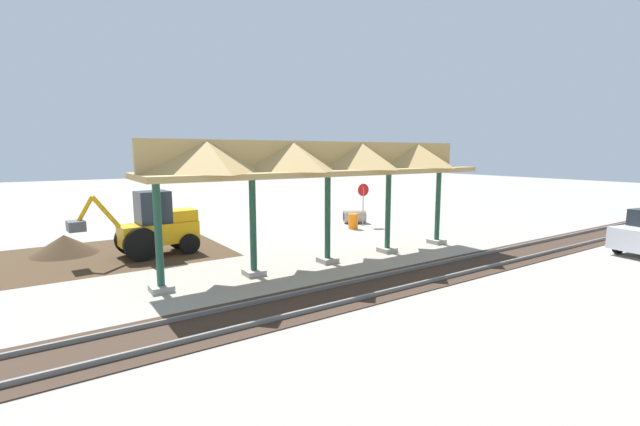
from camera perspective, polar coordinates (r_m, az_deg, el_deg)
name	(u,v)px	position (r m, az deg, el deg)	size (l,w,h in m)	color
ground_plane	(334,234)	(23.52, 1.82, -2.85)	(120.00, 120.00, 0.00)	gray
dirt_work_zone	(113,254)	(21.10, -25.93, -4.95)	(9.47, 7.00, 0.01)	#42301E
platform_canopy	(328,160)	(17.06, 1.04, 7.04)	(14.37, 3.20, 4.90)	#9E998E
rail_tracks	(458,267)	(17.62, 17.96, -6.92)	(60.00, 2.58, 0.15)	slate
stop_sign	(363,195)	(26.12, 5.78, 2.35)	(0.76, 0.13, 2.58)	gray
backhoe	(155,226)	(19.93, -21.10, -1.69)	(5.12, 1.90, 2.82)	orange
dirt_mound	(65,254)	(22.16, -30.84, -4.71)	(5.58, 5.58, 1.72)	#42301E
concrete_pipe	(354,216)	(27.17, 4.61, -0.45)	(1.61, 1.40, 0.88)	#9E9384
traffic_barrel	(353,221)	(25.15, 4.44, -1.11)	(0.56, 0.56, 0.90)	orange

